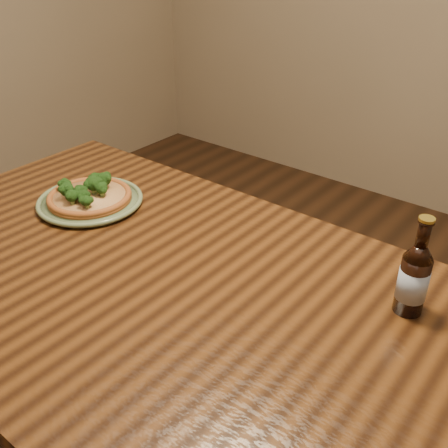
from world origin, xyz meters
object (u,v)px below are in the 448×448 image
Objects in this scene: table at (169,313)px; pizza at (89,195)px; plate at (90,201)px; beer_bottle at (414,278)px.

pizza is at bearing 163.15° from table.
plate is at bearing 85.11° from pizza.
plate is (-0.42, 0.13, 0.10)m from table.
pizza reaches higher than table.
table is 0.45m from plate.
pizza reaches higher than plate.
beer_bottle is (0.87, 0.11, 0.05)m from pizza.
pizza is 0.88m from beer_bottle.
pizza is at bearing 164.75° from beer_bottle.
beer_bottle reaches higher than pizza.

